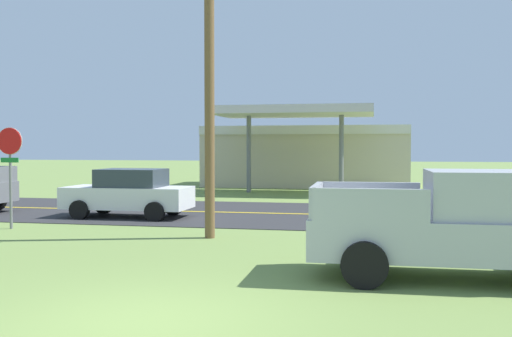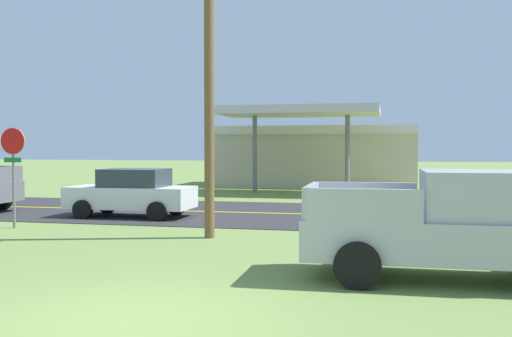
% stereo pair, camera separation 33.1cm
% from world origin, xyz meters
% --- Properties ---
extents(ground_plane, '(180.00, 180.00, 0.00)m').
position_xyz_m(ground_plane, '(0.00, 0.00, 0.00)').
color(ground_plane, olive).
extents(road_asphalt, '(140.00, 8.00, 0.02)m').
position_xyz_m(road_asphalt, '(0.00, 13.00, 0.01)').
color(road_asphalt, '#2B2B2D').
rests_on(road_asphalt, ground).
extents(road_centre_line, '(126.00, 0.20, 0.01)m').
position_xyz_m(road_centre_line, '(0.00, 13.00, 0.02)').
color(road_centre_line, gold).
rests_on(road_centre_line, road_asphalt).
extents(stop_sign, '(0.80, 0.08, 2.95)m').
position_xyz_m(stop_sign, '(-7.22, 7.77, 2.03)').
color(stop_sign, slate).
rests_on(stop_sign, ground).
extents(utility_pole, '(1.97, 0.26, 9.58)m').
position_xyz_m(utility_pole, '(-1.09, 7.28, 5.11)').
color(utility_pole, brown).
rests_on(utility_pole, ground).
extents(gas_station, '(12.00, 11.50, 4.40)m').
position_xyz_m(gas_station, '(-0.90, 28.11, 1.94)').
color(gas_station, beige).
rests_on(gas_station, ground).
extents(pickup_silver_parked_on_lawn, '(5.23, 2.29, 1.96)m').
position_xyz_m(pickup_silver_parked_on_lawn, '(4.62, 3.55, 0.96)').
color(pickup_silver_parked_on_lawn, '#A8AAAF').
rests_on(pickup_silver_parked_on_lawn, ground).
extents(car_white_far_lane, '(4.20, 2.00, 1.64)m').
position_xyz_m(car_white_far_lane, '(-4.98, 11.00, 0.83)').
color(car_white_far_lane, silver).
rests_on(car_white_far_lane, ground).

